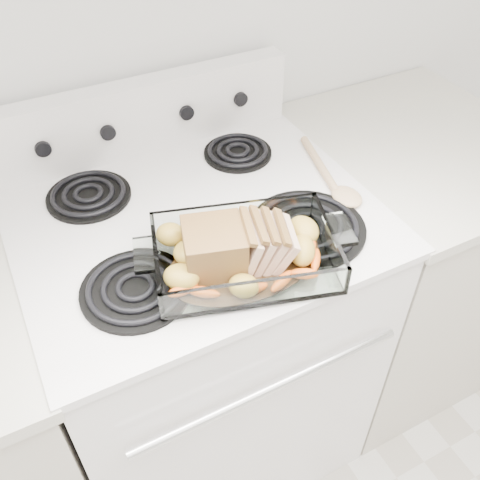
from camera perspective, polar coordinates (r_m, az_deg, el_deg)
name	(u,v)px	position (r m, az deg, el deg)	size (l,w,h in m)	color
electric_range	(204,338)	(1.51, -3.90, -10.38)	(0.78, 0.70, 1.12)	white
counter_right	(392,264)	(1.79, 15.92, -2.44)	(0.58, 0.68, 0.93)	beige
baking_dish	(245,257)	(1.03, 0.51, -1.88)	(0.34, 0.23, 0.07)	white
pork_roast	(231,250)	(1.00, -1.00, -1.06)	(0.21, 0.11, 0.09)	brown
roast_vegetables	(234,242)	(1.05, -0.65, -0.25)	(0.37, 0.20, 0.05)	#DD4806
wooden_spoon	(334,182)	(1.27, 10.03, 6.13)	(0.08, 0.29, 0.02)	tan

